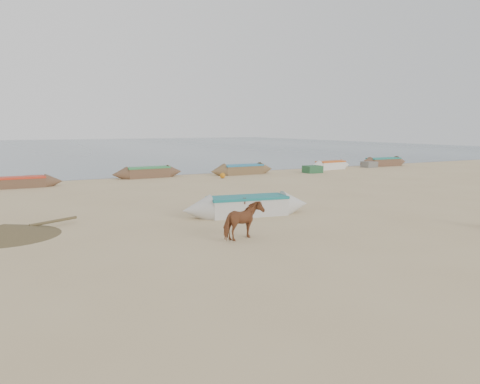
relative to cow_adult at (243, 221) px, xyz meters
name	(u,v)px	position (x,y,z in m)	size (l,w,h in m)	color
ground	(286,228)	(2.44, 0.85, -0.69)	(140.00, 140.00, 0.00)	tan
sea	(53,148)	(2.44, 82.85, -0.69)	(160.00, 160.00, 0.00)	slate
cow_adult	(243,221)	(0.00, 0.00, 0.00)	(0.75, 1.64, 1.39)	brown
calf_front	(243,206)	(2.08, 3.88, -0.21)	(0.78, 0.87, 0.96)	brown
near_canoe	(247,206)	(2.40, 4.02, -0.24)	(6.21, 1.36, 0.91)	beige
debris_pile	(4,230)	(-7.78, 4.73, -0.46)	(4.07, 4.07, 0.46)	brown
waterline_canoes	(190,172)	(6.39, 21.27, -0.28)	(57.34, 3.73, 0.88)	brown
beach_clutter	(197,174)	(6.53, 20.05, -0.39)	(47.99, 4.79, 0.64)	#2B613B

